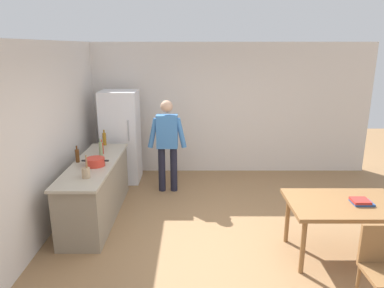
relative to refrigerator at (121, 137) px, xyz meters
The scene contains 15 objects.
ground_plane 3.19m from the refrigerator, 51.63° to the right, with size 14.00×14.00×0.00m, color #936D47.
wall_back 2.04m from the refrigerator, 17.53° to the left, with size 6.40×0.12×2.70m, color silver.
wall_left 2.35m from the refrigerator, 107.65° to the right, with size 0.12×5.60×2.70m, color silver.
kitchen_counter 1.66m from the refrigerator, 93.58° to the right, with size 0.64×2.20×0.90m.
refrigerator is the anchor object (origin of this frame).
person 1.10m from the refrigerator, 30.23° to the right, with size 0.70×0.22×1.70m.
dining_table 4.27m from the refrigerator, 39.29° to the right, with size 1.40×0.90×0.75m.
chair 4.95m from the refrigerator, 48.03° to the right, with size 0.42×0.42×0.91m.
cooking_pot 1.75m from the refrigerator, 91.25° to the right, with size 0.40×0.28×0.12m.
utensil_jar 2.24m from the refrigerator, 90.84° to the right, with size 0.11×0.11×0.32m.
bottle_oil_amber 0.63m from the refrigerator, 106.18° to the right, with size 0.06×0.06×0.28m.
bottle_vinegar_tall 1.38m from the refrigerator, 91.84° to the right, with size 0.06×0.06×0.32m.
bottle_sauce_red 1.13m from the refrigerator, 94.87° to the right, with size 0.06×0.06×0.24m.
bottle_beer_brown 1.61m from the refrigerator, 102.78° to the right, with size 0.06×0.06×0.26m.
book_stack 4.42m from the refrigerator, 38.23° to the right, with size 0.25×0.20×0.06m.
Camera 1 is at (-0.50, -4.32, 2.62)m, focal length 33.05 mm.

